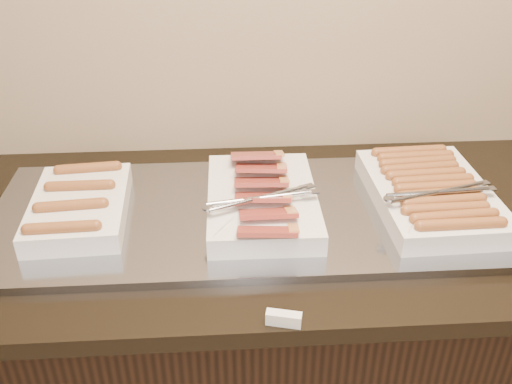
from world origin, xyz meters
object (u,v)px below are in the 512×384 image
dish_right (431,193)px  dish_left (79,206)px  counter (258,350)px  warming_tray (246,214)px  dish_center (262,199)px

dish_right → dish_left: bearing=177.9°
counter → warming_tray: size_ratio=1.72×
dish_left → dish_right: (0.83, -0.00, 0.01)m
dish_right → counter: bearing=177.7°
warming_tray → dish_center: 0.06m
dish_center → warming_tray: bearing=175.0°
dish_right → dish_center: bearing=178.2°
warming_tray → dish_right: 0.45m
warming_tray → dish_right: bearing=-0.4°
dish_left → dish_center: (0.42, -0.00, 0.00)m
counter → dish_center: size_ratio=5.13×
dish_left → dish_center: 0.42m
counter → dish_left: (-0.41, 0.00, 0.50)m
dish_left → dish_right: bearing=-2.8°
counter → dish_left: 0.65m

